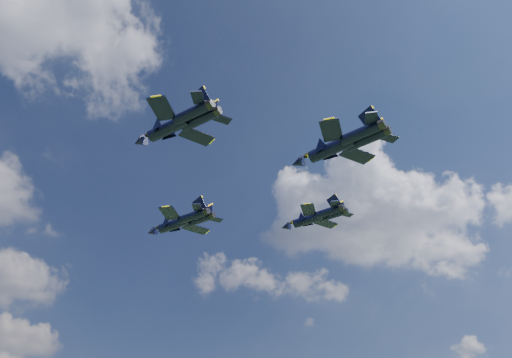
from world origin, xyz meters
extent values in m
cylinder|color=black|center=(-6.06, 14.26, 54.04)|extent=(4.90, 9.31, 1.85)
cone|color=black|center=(-8.10, 19.85, 54.04)|extent=(2.55, 3.11, 1.75)
ellipsoid|color=brown|center=(-7.22, 17.44, 54.61)|extent=(1.95, 3.10, 0.84)
cube|color=black|center=(-8.83, 11.06, 54.04)|extent=(5.29, 5.14, 0.18)
cube|color=black|center=(-1.88, 13.59, 54.04)|extent=(4.81, 2.83, 0.18)
cube|color=black|center=(-6.00, 6.30, 54.04)|extent=(2.79, 2.86, 0.14)
cube|color=black|center=(-0.98, 8.13, 54.04)|extent=(2.65, 1.87, 0.14)
cube|color=black|center=(-4.83, 7.60, 55.48)|extent=(1.74, 2.62, 3.09)
cube|color=black|center=(-2.71, 8.37, 55.48)|extent=(1.62, 3.05, 3.09)
cylinder|color=black|center=(-19.83, -8.87, 55.52)|extent=(4.85, 9.35, 1.85)
cone|color=black|center=(-21.83, -3.25, 55.52)|extent=(2.54, 3.11, 1.75)
ellipsoid|color=brown|center=(-20.97, -5.67, 56.09)|extent=(1.94, 3.11, 0.84)
cube|color=black|center=(-22.63, -12.05, 55.52)|extent=(5.32, 5.14, 0.19)
cube|color=black|center=(-15.65, -9.57, 55.52)|extent=(4.84, 2.87, 0.19)
cube|color=black|center=(-19.84, -16.84, 55.52)|extent=(2.81, 2.86, 0.14)
cube|color=black|center=(-14.80, -15.05, 55.52)|extent=(2.67, 1.89, 0.14)
cube|color=black|center=(-18.66, -15.55, 56.96)|extent=(1.72, 2.64, 3.10)
cube|color=black|center=(-16.53, -14.79, 56.96)|extent=(1.62, 3.06, 3.10)
cylinder|color=black|center=(14.22, -0.63, 55.10)|extent=(4.09, 8.35, 1.65)
cone|color=black|center=(12.59, 4.42, 55.10)|extent=(2.21, 2.74, 1.56)
ellipsoid|color=brown|center=(13.29, 2.25, 55.60)|extent=(1.66, 2.77, 0.75)
cube|color=black|center=(11.64, -3.38, 55.10)|extent=(4.76, 4.52, 0.16)
cube|color=black|center=(17.92, -1.36, 55.10)|extent=(4.37, 2.68, 0.16)
cube|color=black|center=(14.00, -7.72, 55.10)|extent=(2.51, 2.53, 0.13)
cube|color=black|center=(18.53, -6.26, 55.10)|extent=(2.40, 1.74, 0.13)
cube|color=black|center=(15.09, -6.60, 56.38)|extent=(1.46, 2.39, 2.76)
cube|color=black|center=(17.00, -5.98, 56.38)|extent=(1.42, 2.73, 2.76)
cylinder|color=black|center=(1.31, -20.21, 54.42)|extent=(4.44, 9.76, 1.92)
cone|color=black|center=(-0.37, -14.25, 54.42)|extent=(2.49, 3.16, 1.81)
ellipsoid|color=brown|center=(0.35, -16.82, 55.00)|extent=(1.83, 3.22, 0.87)
cube|color=black|center=(-1.81, -23.30, 54.42)|extent=(5.58, 5.19, 0.19)
cube|color=black|center=(5.58, -21.22, 54.42)|extent=(5.18, 3.29, 0.19)
cube|color=black|center=(0.74, -28.45, 54.42)|extent=(2.96, 2.92, 0.15)
cube|color=black|center=(6.08, -26.95, 54.42)|extent=(2.84, 2.11, 0.15)
cube|color=black|center=(2.05, -27.20, 55.91)|extent=(1.60, 2.83, 3.21)
cube|color=black|center=(4.31, -26.56, 55.91)|extent=(1.61, 3.19, 3.21)
camera|label=1|loc=(-43.15, -61.32, 10.59)|focal=35.00mm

